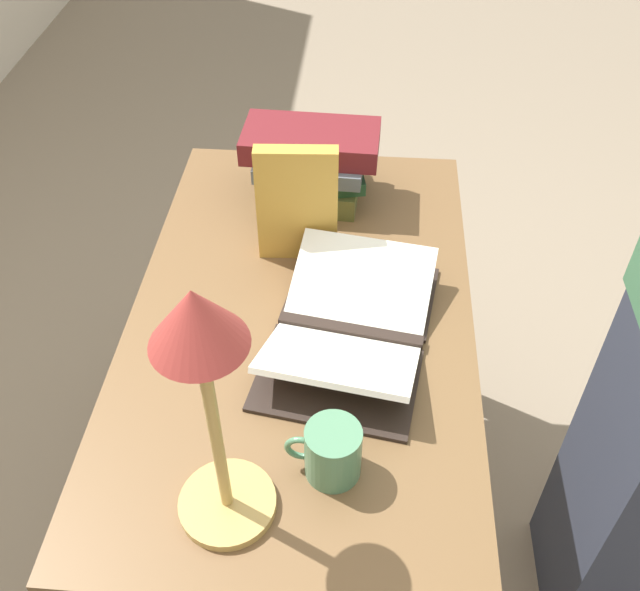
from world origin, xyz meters
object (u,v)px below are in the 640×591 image
object	(u,v)px
book_stack_tall	(311,163)
book_standing_upright	(297,204)
open_book	(350,326)
coffee_mug	(332,452)
reading_lamp	(205,374)

from	to	relation	value
book_stack_tall	book_standing_upright	size ratio (longest dim) A/B	1.18
open_book	book_stack_tall	distance (m)	0.45
open_book	coffee_mug	xyz separation A→B (m)	(-0.29, 0.02, 0.02)
book_standing_upright	coffee_mug	world-z (taller)	book_standing_upright
coffee_mug	book_standing_upright	bearing A→B (deg)	11.40
book_stack_tall	reading_lamp	world-z (taller)	reading_lamp
book_standing_upright	coffee_mug	distance (m)	0.54
book_standing_upright	coffee_mug	bearing A→B (deg)	-172.09
book_stack_tall	book_standing_upright	world-z (taller)	book_standing_upright
open_book	reading_lamp	bearing A→B (deg)	164.67
reading_lamp	coffee_mug	distance (m)	0.31
reading_lamp	open_book	bearing A→B (deg)	-24.49
open_book	book_stack_tall	world-z (taller)	book_stack_tall
reading_lamp	coffee_mug	world-z (taller)	reading_lamp
reading_lamp	book_stack_tall	bearing A→B (deg)	-4.08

